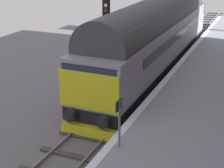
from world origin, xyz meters
TOP-DOWN VIEW (x-y plane):
  - ground_plane at (0.00, 0.00)m, footprint 140.00×140.00m
  - track_main at (0.00, 0.00)m, footprint 2.50×60.00m
  - station_platform at (3.60, 0.00)m, footprint 4.00×44.00m
  - diesel_locomotive at (0.00, 5.57)m, footprint 2.74×18.22m
  - signal_post_near at (-2.21, 3.31)m, footprint 0.44×0.22m
  - platform_number_sign at (2.07, -5.15)m, footprint 0.10×0.44m

SIDE VIEW (x-z plane):
  - ground_plane at x=0.00m, z-range 0.00..0.00m
  - track_main at x=0.00m, z-range -0.02..0.13m
  - station_platform at x=3.60m, z-range 0.00..1.01m
  - platform_number_sign at x=2.07m, z-range 1.30..3.01m
  - diesel_locomotive at x=0.00m, z-range 0.14..4.82m
  - signal_post_near at x=-2.21m, z-range 0.73..5.60m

